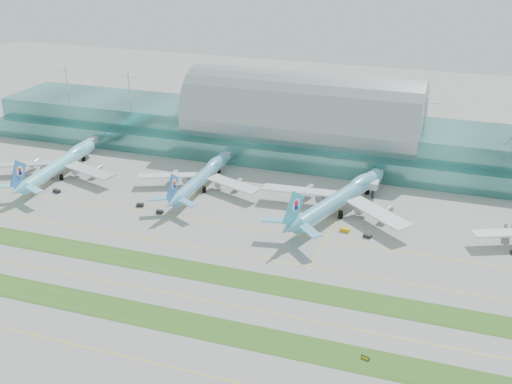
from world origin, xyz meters
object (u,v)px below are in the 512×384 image
at_px(airliner_b, 202,177).
at_px(taxiway_sign_east, 365,358).
at_px(airliner_c, 340,198).
at_px(airliner_a, 59,164).
at_px(terminal, 303,128).

distance_m(airliner_b, taxiway_sign_east, 134.41).
height_order(airliner_b, taxiway_sign_east, airliner_b).
bearing_deg(airliner_b, airliner_c, -4.57).
bearing_deg(airliner_a, airliner_b, 2.92).
bearing_deg(airliner_a, airliner_c, -2.34).
bearing_deg(taxiway_sign_east, airliner_a, 167.65).
relative_size(airliner_a, airliner_c, 0.92).
xyz_separation_m(terminal, airliner_a, (-101.15, -66.53, -8.17)).
distance_m(airliner_a, taxiway_sign_east, 185.11).
bearing_deg(taxiway_sign_east, airliner_b, 149.89).
bearing_deg(airliner_c, taxiway_sign_east, -55.46).
relative_size(terminal, airliner_b, 5.05).
relative_size(airliner_b, taxiway_sign_east, 27.03).
distance_m(airliner_b, airliner_c, 64.86).
bearing_deg(airliner_b, taxiway_sign_east, -47.04).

